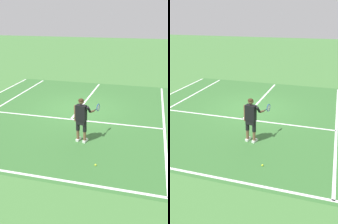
{
  "view_description": "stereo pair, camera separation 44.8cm",
  "coord_description": "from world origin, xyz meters",
  "views": [
    {
      "loc": [
        3.34,
        -11.82,
        4.56
      ],
      "look_at": [
        1.03,
        -3.05,
        1.05
      ],
      "focal_mm": 41.19,
      "sensor_mm": 36.0,
      "label": 1
    },
    {
      "loc": [
        3.77,
        -11.7,
        4.56
      ],
      "look_at": [
        1.03,
        -3.05,
        1.05
      ],
      "focal_mm": 41.19,
      "sensor_mm": 36.0,
      "label": 2
    }
  ],
  "objects": [
    {
      "name": "ground_plane",
      "position": [
        0.0,
        0.0,
        0.0
      ],
      "size": [
        80.0,
        80.0,
        0.0
      ],
      "primitive_type": "plane",
      "color": "#477F3D"
    },
    {
      "name": "court_inner_surface",
      "position": [
        0.0,
        -0.52,
        0.0
      ],
      "size": [
        10.98,
        11.26,
        0.0
      ],
      "primitive_type": "cube",
      "color": "#387033",
      "rests_on": "ground"
    },
    {
      "name": "line_baseline",
      "position": [
        0.0,
        -5.95,
        0.0
      ],
      "size": [
        10.98,
        0.1,
        0.01
      ],
      "primitive_type": "cube",
      "color": "white",
      "rests_on": "ground"
    },
    {
      "name": "line_service",
      "position": [
        0.0,
        -1.49,
        0.0
      ],
      "size": [
        8.23,
        0.1,
        0.01
      ],
      "primitive_type": "cube",
      "color": "white",
      "rests_on": "ground"
    },
    {
      "name": "line_centre_service",
      "position": [
        0.0,
        1.71,
        0.0
      ],
      "size": [
        0.1,
        6.4,
        0.01
      ],
      "primitive_type": "cube",
      "color": "white",
      "rests_on": "ground"
    },
    {
      "name": "line_singles_left",
      "position": [
        -4.12,
        -0.52,
        0.0
      ],
      "size": [
        0.1,
        10.86,
        0.01
      ],
      "primitive_type": "cube",
      "color": "white",
      "rests_on": "ground"
    },
    {
      "name": "line_singles_right",
      "position": [
        4.12,
        -0.52,
        0.0
      ],
      "size": [
        0.1,
        10.86,
        0.01
      ],
      "primitive_type": "cube",
      "color": "white",
      "rests_on": "ground"
    },
    {
      "name": "tennis_player",
      "position": [
        1.05,
        -3.43,
        0.99
      ],
      "size": [
        0.79,
        1.07,
        1.71
      ],
      "color": "white",
      "rests_on": "ground"
    },
    {
      "name": "tennis_ball_near_feet",
      "position": [
        1.91,
        -4.94,
        0.03
      ],
      "size": [
        0.07,
        0.07,
        0.07
      ],
      "primitive_type": "sphere",
      "color": "#CCE02D",
      "rests_on": "ground"
    }
  ]
}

